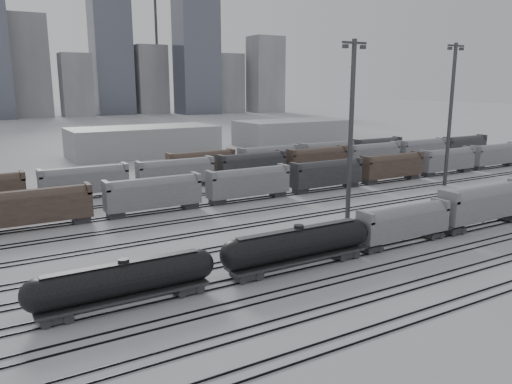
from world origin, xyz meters
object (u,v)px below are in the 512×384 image
tank_car_a (125,280)px  tank_car_b (298,244)px  hopper_car_b (484,202)px  light_mast_c (351,129)px  hopper_car_a (404,221)px

tank_car_a → tank_car_b: bearing=-0.0°
hopper_car_b → light_mast_c: size_ratio=0.63×
tank_car_b → hopper_car_a: (16.04, 0.00, 0.32)m
tank_car_b → light_mast_c: size_ratio=0.73×
hopper_car_b → light_mast_c: bearing=144.7°
hopper_car_a → light_mast_c: light_mast_c is taller
tank_car_b → hopper_car_a: bearing=0.0°
hopper_car_b → light_mast_c: (-15.39, 10.91, 10.04)m
tank_car_a → light_mast_c: size_ratio=0.68×
tank_car_a → tank_car_b: tank_car_b is taller
tank_car_b → tank_car_a: bearing=180.0°
tank_car_b → hopper_car_b: bearing=-0.0°
hopper_car_b → light_mast_c: 21.37m
hopper_car_a → hopper_car_b: bearing=-0.0°
tank_car_a → tank_car_b: 19.04m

